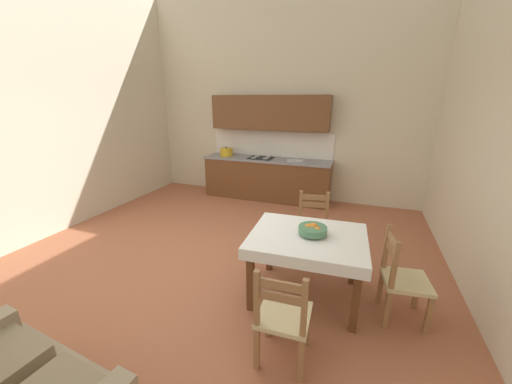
% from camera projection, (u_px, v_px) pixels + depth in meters
% --- Properties ---
extents(ground_plane, '(6.47, 6.90, 0.10)m').
position_uv_depth(ground_plane, '(215.00, 268.00, 3.87)').
color(ground_plane, '#A86042').
extents(wall_back, '(6.47, 0.12, 4.26)m').
position_uv_depth(wall_back, '(282.00, 99.00, 6.06)').
color(wall_back, beige).
rests_on(wall_back, ground_plane).
extents(wall_left, '(0.12, 6.90, 4.26)m').
position_uv_depth(wall_left, '(26.00, 99.00, 4.18)').
color(wall_left, beige).
rests_on(wall_left, ground_plane).
extents(kitchen_cabinetry, '(2.76, 0.63, 2.20)m').
position_uv_depth(kitchen_cabinetry, '(267.00, 160.00, 6.23)').
color(kitchen_cabinetry, brown).
rests_on(kitchen_cabinetry, ground_plane).
extents(dining_table, '(1.26, 1.04, 0.75)m').
position_uv_depth(dining_table, '(307.00, 246.00, 3.08)').
color(dining_table, brown).
rests_on(dining_table, ground_plane).
extents(dining_chair_window_side, '(0.47, 0.47, 0.93)m').
position_uv_depth(dining_chair_window_side, '(402.00, 279.00, 2.81)').
color(dining_chair_window_side, '#D1BC89').
rests_on(dining_chair_window_side, ground_plane).
extents(dining_chair_kitchen_side, '(0.49, 0.49, 0.93)m').
position_uv_depth(dining_chair_kitchen_side, '(313.00, 229.00, 3.91)').
color(dining_chair_kitchen_side, '#D1BC89').
rests_on(dining_chair_kitchen_side, ground_plane).
extents(dining_chair_camera_side, '(0.44, 0.44, 0.93)m').
position_uv_depth(dining_chair_camera_side, '(283.00, 317.00, 2.32)').
color(dining_chair_camera_side, '#D1BC89').
rests_on(dining_chair_camera_side, ground_plane).
extents(fruit_bowl, '(0.30, 0.30, 0.12)m').
position_uv_depth(fruit_bowl, '(313.00, 230.00, 3.03)').
color(fruit_bowl, '#4C7F5B').
rests_on(fruit_bowl, dining_table).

